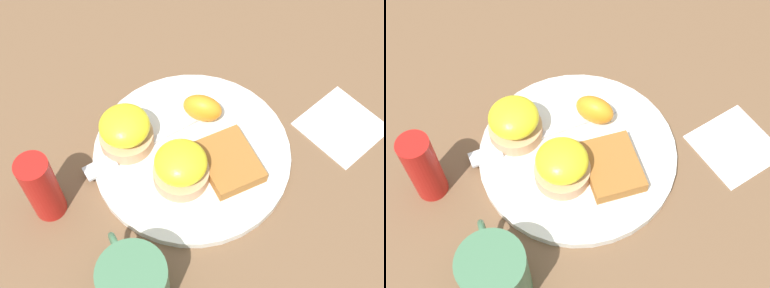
% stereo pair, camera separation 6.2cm
% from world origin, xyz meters
% --- Properties ---
extents(ground_plane, '(1.10, 1.10, 0.00)m').
position_xyz_m(ground_plane, '(0.00, 0.00, 0.00)').
color(ground_plane, brown).
extents(plate, '(0.29, 0.29, 0.01)m').
position_xyz_m(plate, '(0.00, 0.00, 0.01)').
color(plate, silver).
rests_on(plate, ground_plane).
extents(sandwich_benedict_left, '(0.08, 0.08, 0.06)m').
position_xyz_m(sandwich_benedict_left, '(0.06, 0.08, 0.04)').
color(sandwich_benedict_left, tan).
rests_on(sandwich_benedict_left, plate).
extents(sandwich_benedict_right, '(0.08, 0.08, 0.06)m').
position_xyz_m(sandwich_benedict_right, '(-0.03, 0.03, 0.04)').
color(sandwich_benedict_right, tan).
rests_on(sandwich_benedict_right, plate).
extents(hashbrown_patty, '(0.10, 0.08, 0.02)m').
position_xyz_m(hashbrown_patty, '(-0.05, -0.04, 0.02)').
color(hashbrown_patty, '#9D6028').
rests_on(hashbrown_patty, plate).
extents(orange_wedge, '(0.07, 0.07, 0.04)m').
position_xyz_m(orange_wedge, '(0.05, -0.04, 0.04)').
color(orange_wedge, orange).
rests_on(orange_wedge, plate).
extents(fork, '(0.03, 0.23, 0.00)m').
position_xyz_m(fork, '(0.04, 0.05, 0.02)').
color(fork, silver).
rests_on(fork, plate).
extents(cup, '(0.12, 0.08, 0.10)m').
position_xyz_m(cup, '(-0.16, 0.16, 0.05)').
color(cup, '#42704C').
rests_on(cup, ground_plane).
extents(napkin, '(0.13, 0.13, 0.00)m').
position_xyz_m(napkin, '(-0.06, -0.23, 0.00)').
color(napkin, white).
rests_on(napkin, ground_plane).
extents(condiment_bottle, '(0.04, 0.04, 0.12)m').
position_xyz_m(condiment_bottle, '(0.02, 0.21, 0.06)').
color(condiment_bottle, '#B21914').
rests_on(condiment_bottle, ground_plane).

